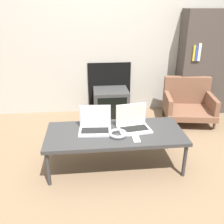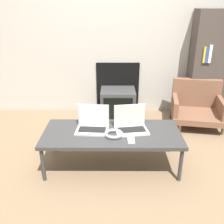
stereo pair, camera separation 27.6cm
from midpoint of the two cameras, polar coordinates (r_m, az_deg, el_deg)
name	(u,v)px [view 1 (the left image)]	position (r m, az deg, el deg)	size (l,w,h in m)	color
ground_plane	(117,173)	(2.60, -2.05, -13.89)	(14.00, 14.00, 0.00)	#7A6047
wall_back	(103,26)	(3.78, -4.24, 18.93)	(7.00, 0.08, 2.60)	#ADA89E
table	(115,135)	(2.54, -2.42, -5.26)	(1.39, 0.60, 0.39)	#333333
laptop_left	(95,125)	(2.56, -6.97, -3.06)	(0.34, 0.26, 0.25)	#B2B2B7
laptop_right	(133,123)	(2.58, 1.77, -2.69)	(0.36, 0.28, 0.25)	silver
headphones	(118,134)	(2.46, -1.91, -5.05)	(0.19, 0.19, 0.03)	gray
phone	(136,138)	(2.41, 2.21, -6.09)	(0.07, 0.15, 0.01)	silver
tv	(111,103)	(3.76, -2.37, 2.00)	(0.51, 0.44, 0.42)	#383838
armchair	(188,102)	(3.74, 14.95, 2.25)	(0.76, 0.71, 0.61)	brown
bookshelf	(207,63)	(4.02, 19.11, 10.45)	(0.84, 0.32, 1.53)	#3F3833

